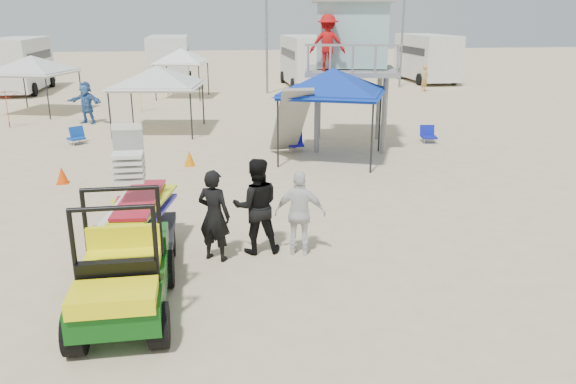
{
  "coord_description": "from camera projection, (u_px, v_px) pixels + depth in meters",
  "views": [
    {
      "loc": [
        -1.15,
        -7.42,
        4.66
      ],
      "look_at": [
        0.5,
        3.0,
        1.3
      ],
      "focal_mm": 35.0,
      "sensor_mm": 36.0,
      "label": 1
    }
  ],
  "objects": [
    {
      "name": "man_right",
      "position": [
        300.0,
        214.0,
        11.16
      ],
      "size": [
        1.09,
        0.66,
        1.73
      ],
      "primitive_type": "imported",
      "rotation": [
        0.0,
        0.0,
        2.89
      ],
      "color": "white",
      "rests_on": "ground"
    },
    {
      "name": "umbrella_a",
      "position": [
        7.0,
        109.0,
        23.73
      ],
      "size": [
        1.92,
        1.95,
        1.63
      ],
      "primitive_type": "imported",
      "rotation": [
        0.0,
        0.0,
        -0.08
      ],
      "color": "#A91F12",
      "rests_on": "ground"
    },
    {
      "name": "man_left",
      "position": [
        214.0,
        216.0,
        10.89
      ],
      "size": [
        0.8,
        0.72,
        1.84
      ],
      "primitive_type": "imported",
      "rotation": [
        0.0,
        0.0,
        2.61
      ],
      "color": "black",
      "rests_on": "ground"
    },
    {
      "name": "canopy_blue",
      "position": [
        333.0,
        73.0,
        18.03
      ],
      "size": [
        4.03,
        4.03,
        3.4
      ],
      "color": "black",
      "rests_on": "ground"
    },
    {
      "name": "utility_cart",
      "position": [
        120.0,
        264.0,
        8.74
      ],
      "size": [
        1.38,
        2.64,
        2.01
      ],
      "color": "#0B470F",
      "rests_on": "ground"
    },
    {
      "name": "canopy_white_b",
      "position": [
        31.0,
        58.0,
        26.78
      ],
      "size": [
        4.04,
        4.04,
        3.17
      ],
      "color": "black",
      "rests_on": "ground"
    },
    {
      "name": "canopy_white_c",
      "position": [
        181.0,
        51.0,
        31.81
      ],
      "size": [
        3.16,
        3.16,
        3.2
      ],
      "color": "black",
      "rests_on": "ground"
    },
    {
      "name": "beach_chair_c",
      "position": [
        428.0,
        134.0,
        21.22
      ],
      "size": [
        0.61,
        0.66,
        0.64
      ],
      "color": "#0E17A0",
      "rests_on": "ground"
    },
    {
      "name": "umbrella_b",
      "position": [
        141.0,
        95.0,
        27.48
      ],
      "size": [
        2.23,
        2.25,
        1.7
      ],
      "primitive_type": "imported",
      "rotation": [
        0.0,
        0.0,
        0.22
      ],
      "color": "yellow",
      "rests_on": "ground"
    },
    {
      "name": "man_mid",
      "position": [
        256.0,
        206.0,
        11.23
      ],
      "size": [
        0.96,
        0.75,
        1.97
      ],
      "primitive_type": "imported",
      "rotation": [
        0.0,
        0.0,
        3.14
      ],
      "color": "black",
      "rests_on": "ground"
    },
    {
      "name": "beach_chair_b",
      "position": [
        295.0,
        142.0,
        19.97
      ],
      "size": [
        0.56,
        0.6,
        0.64
      ],
      "color": "#130D94",
      "rests_on": "ground"
    },
    {
      "name": "rv_mid_right",
      "position": [
        306.0,
        59.0,
        37.15
      ],
      "size": [
        2.64,
        7.0,
        3.25
      ],
      "color": "silver",
      "rests_on": "ground"
    },
    {
      "name": "rv_far_left",
      "position": [
        19.0,
        62.0,
        34.47
      ],
      "size": [
        2.64,
        6.8,
        3.25
      ],
      "color": "silver",
      "rests_on": "ground"
    },
    {
      "name": "surf_trailer",
      "position": [
        135.0,
        212.0,
        10.93
      ],
      "size": [
        1.41,
        2.6,
        2.38
      ],
      "color": "black",
      "rests_on": "ground"
    },
    {
      "name": "distant_beachgoers",
      "position": [
        165.0,
        97.0,
        26.52
      ],
      "size": [
        20.14,
        8.83,
        1.85
      ],
      "color": "tan",
      "rests_on": "ground"
    },
    {
      "name": "light_pole_left",
      "position": [
        266.0,
        25.0,
        33.22
      ],
      "size": [
        0.14,
        0.14,
        8.0
      ],
      "primitive_type": "cylinder",
      "color": "slate",
      "rests_on": "ground"
    },
    {
      "name": "lifeguard_tower",
      "position": [
        348.0,
        40.0,
        19.81
      ],
      "size": [
        3.79,
        3.79,
        5.05
      ],
      "color": "gray",
      "rests_on": "ground"
    },
    {
      "name": "beach_chair_a",
      "position": [
        77.0,
        135.0,
        20.99
      ],
      "size": [
        0.73,
        0.83,
        0.64
      ],
      "color": "#0E3C99",
      "rests_on": "ground"
    },
    {
      "name": "ground",
      "position": [
        286.0,
        333.0,
        8.57
      ],
      "size": [
        140.0,
        140.0,
        0.0
      ],
      "primitive_type": "plane",
      "color": "beige",
      "rests_on": "ground"
    },
    {
      "name": "rv_mid_left",
      "position": [
        169.0,
        59.0,
        37.22
      ],
      "size": [
        2.65,
        6.5,
        3.25
      ],
      "color": "silver",
      "rests_on": "ground"
    },
    {
      "name": "canopy_white_a",
      "position": [
        157.0,
        69.0,
        22.52
      ],
      "size": [
        3.76,
        3.76,
        3.08
      ],
      "color": "black",
      "rests_on": "ground"
    },
    {
      "name": "cone_near",
      "position": [
        189.0,
        158.0,
        17.94
      ],
      "size": [
        0.34,
        0.34,
        0.5
      ],
      "primitive_type": "cone",
      "color": "orange",
      "rests_on": "ground"
    },
    {
      "name": "cone_far",
      "position": [
        62.0,
        175.0,
        16.07
      ],
      "size": [
        0.34,
        0.34,
        0.5
      ],
      "primitive_type": "cone",
      "color": "#F04307",
      "rests_on": "ground"
    },
    {
      "name": "rv_far_right",
      "position": [
        427.0,
        56.0,
        39.9
      ],
      "size": [
        2.64,
        6.6,
        3.25
      ],
      "color": "silver",
      "rests_on": "ground"
    },
    {
      "name": "light_pole_right",
      "position": [
        403.0,
        24.0,
        35.96
      ],
      "size": [
        0.14,
        0.14,
        8.0
      ],
      "primitive_type": "cylinder",
      "color": "slate",
      "rests_on": "ground"
    }
  ]
}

